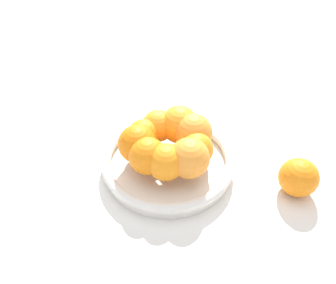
# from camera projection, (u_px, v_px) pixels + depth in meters

# --- Properties ---
(ground_plane) EXTENTS (4.00, 4.00, 0.00)m
(ground_plane) POSITION_uv_depth(u_px,v_px,m) (168.00, 167.00, 0.70)
(ground_plane) COLOR silver
(fruit_bowl) EXTENTS (0.28, 0.28, 0.04)m
(fruit_bowl) POSITION_uv_depth(u_px,v_px,m) (168.00, 161.00, 0.69)
(fruit_bowl) COLOR silver
(fruit_bowl) RESTS_ON ground_plane
(orange_pile) EXTENTS (0.19, 0.19, 0.08)m
(orange_pile) POSITION_uv_depth(u_px,v_px,m) (169.00, 142.00, 0.66)
(orange_pile) COLOR orange
(orange_pile) RESTS_ON fruit_bowl
(stray_orange) EXTENTS (0.08, 0.08, 0.08)m
(stray_orange) POSITION_uv_depth(u_px,v_px,m) (299.00, 177.00, 0.63)
(stray_orange) COLOR orange
(stray_orange) RESTS_ON ground_plane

